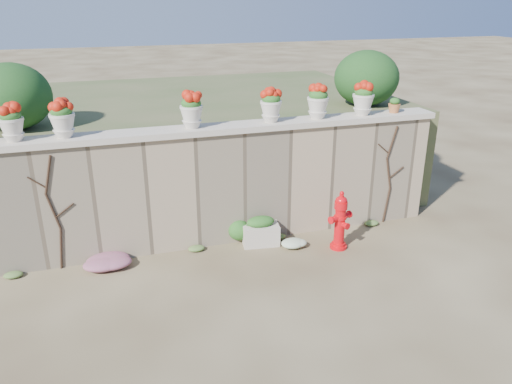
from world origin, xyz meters
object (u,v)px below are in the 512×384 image
object	(u,v)px
planter_box	(261,231)
terracotta_pot	(394,106)
fire_hydrant	(340,220)
urn_pot_0	(11,123)

from	to	relation	value
planter_box	terracotta_pot	bearing A→B (deg)	15.67
fire_hydrant	terracotta_pot	distance (m)	2.41
planter_box	urn_pot_0	xyz separation A→B (m)	(-3.72, 0.38, 2.13)
fire_hydrant	urn_pot_0	xyz separation A→B (m)	(-4.97, 0.93, 1.85)
fire_hydrant	urn_pot_0	bearing A→B (deg)	150.85
planter_box	fire_hydrant	bearing A→B (deg)	-16.08
fire_hydrant	terracotta_pot	xyz separation A→B (m)	(1.44, 0.93, 1.69)
urn_pot_0	terracotta_pot	world-z (taller)	urn_pot_0
fire_hydrant	planter_box	world-z (taller)	fire_hydrant
terracotta_pot	fire_hydrant	bearing A→B (deg)	-147.22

